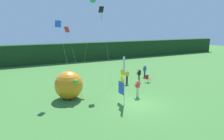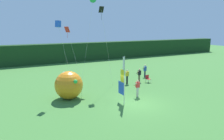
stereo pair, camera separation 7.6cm
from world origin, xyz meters
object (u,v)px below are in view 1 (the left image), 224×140
kite_black_diamond_3 (102,16)px  kite_green_delta_2 (93,0)px  person_far_right (127,76)px  inflatable_balloon (69,85)px  kite_blue_box_1 (58,24)px  banner_flag (123,81)px  kite_red_diamond_0 (67,32)px  folding_chair (148,78)px  person_mid_field (138,88)px  person_far_left (145,70)px  person_near_banner (139,75)px

kite_black_diamond_3 → kite_green_delta_2: bearing=87.7°
person_far_right → inflatable_balloon: 7.74m
inflatable_balloon → kite_blue_box_1: size_ratio=0.36×
kite_blue_box_1 → person_far_right: bearing=5.6°
banner_flag → kite_red_diamond_0: (-1.00, 13.17, 3.91)m
folding_chair → kite_blue_box_1: bearing=-179.0°
person_mid_field → folding_chair: (4.09, 3.82, -0.37)m
banner_flag → kite_red_diamond_0: 13.77m
kite_red_diamond_0 → kite_blue_box_1: kite_blue_box_1 is taller
folding_chair → kite_green_delta_2: kite_green_delta_2 is taller
kite_red_diamond_0 → person_far_left: bearing=-35.4°
person_far_right → folding_chair: (2.56, -0.59, -0.39)m
inflatable_balloon → person_far_right: bearing=14.8°
person_mid_field → inflatable_balloon: size_ratio=0.64×
folding_chair → kite_red_diamond_0: bearing=130.2°
banner_flag → inflatable_balloon: (-3.81, 3.26, -0.71)m
person_mid_field → kite_blue_box_1: kite_blue_box_1 is taller
person_mid_field → inflatable_balloon: bearing=157.6°
banner_flag → person_mid_field: banner_flag is taller
person_far_right → kite_black_diamond_3: bearing=-177.6°
person_mid_field → kite_green_delta_2: size_ratio=0.17×
kite_blue_box_1 → kite_black_diamond_3: (4.71, 0.64, 0.83)m
person_far_left → kite_green_delta_2: (-6.99, 0.68, 8.62)m
person_far_left → folding_chair: 2.83m
person_mid_field → person_far_left: person_mid_field is taller
person_far_right → inflatable_balloon: size_ratio=0.65×
folding_chair → kite_black_diamond_3: bearing=175.4°
person_near_banner → person_far_left: size_ratio=1.00×
inflatable_balloon → kite_blue_box_1: bearing=108.9°
inflatable_balloon → kite_red_diamond_0: kite_red_diamond_0 is taller
person_near_banner → person_mid_field: size_ratio=0.99×
person_mid_field → kite_green_delta_2: 11.17m
person_near_banner → person_far_left: (2.21, 1.86, 0.00)m
person_far_right → kite_blue_box_1: 9.86m
banner_flag → folding_chair: banner_flag is taller
kite_blue_box_1 → kite_black_diamond_3: 4.82m
inflatable_balloon → person_near_banner: bearing=12.1°
banner_flag → person_far_left: size_ratio=2.54×
person_far_right → kite_blue_box_1: bearing=-174.4°
kite_red_diamond_0 → kite_green_delta_2: size_ratio=0.67×
person_mid_field → inflatable_balloon: 6.44m
person_near_banner → kite_black_diamond_3: bearing=-178.5°
person_mid_field → kite_blue_box_1: bearing=150.2°
banner_flag → inflatable_balloon: 5.06m
person_far_right → kite_green_delta_2: 9.47m
kite_blue_box_1 → person_mid_field: bearing=-29.8°
banner_flag → kite_green_delta_2: 10.80m
banner_flag → person_near_banner: 7.57m
banner_flag → kite_green_delta_2: (0.59, 7.76, 7.50)m
kite_red_diamond_0 → kite_black_diamond_3: bearing=-79.6°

